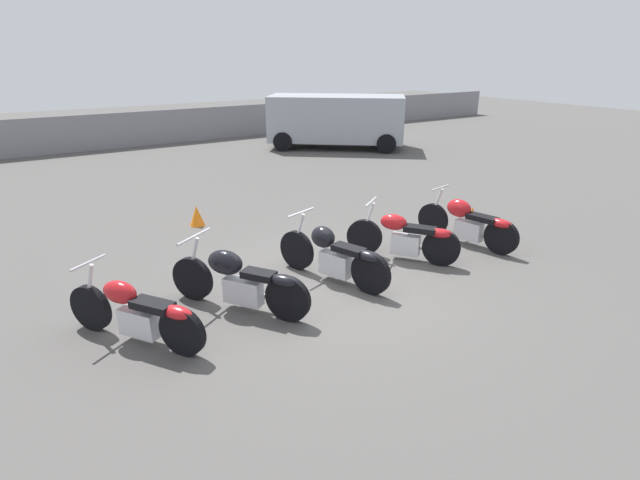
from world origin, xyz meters
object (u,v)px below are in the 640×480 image
motorcycle_slot_2 (334,255)px  parked_van (336,119)px  motorcycle_slot_1 (239,280)px  motorcycle_slot_3 (405,237)px  motorcycle_slot_0 (137,313)px  motorcycle_slot_4 (468,222)px  traffic_cone_far (197,216)px  traffic_cone_near (472,215)px

motorcycle_slot_2 → parked_van: parked_van is taller
motorcycle_slot_1 → motorcycle_slot_3: 3.21m
motorcycle_slot_0 → parked_van: size_ratio=0.36×
motorcycle_slot_2 → motorcycle_slot_3: 1.55m
motorcycle_slot_3 → motorcycle_slot_4: bearing=-37.4°
motorcycle_slot_2 → motorcycle_slot_3: size_ratio=1.21×
motorcycle_slot_2 → motorcycle_slot_4: bearing=-18.8°
traffic_cone_far → motorcycle_slot_0: bearing=-118.9°
motorcycle_slot_3 → traffic_cone_near: bearing=-18.7°
motorcycle_slot_3 → traffic_cone_near: size_ratio=4.89×
motorcycle_slot_2 → traffic_cone_near: (4.15, 0.79, -0.27)m
motorcycle_slot_4 → traffic_cone_far: motorcycle_slot_4 is taller
motorcycle_slot_1 → motorcycle_slot_4: (4.72, 0.04, -0.02)m
traffic_cone_far → motorcycle_slot_2: bearing=-76.9°
motorcycle_slot_2 → traffic_cone_near: bearing=-7.5°
traffic_cone_far → motorcycle_slot_1: bearing=-101.1°
motorcycle_slot_3 → traffic_cone_far: bearing=88.1°
motorcycle_slot_0 → parked_van: 14.03m
motorcycle_slot_0 → motorcycle_slot_1: motorcycle_slot_1 is taller
motorcycle_slot_3 → parked_van: 11.07m
motorcycle_slot_2 → motorcycle_slot_3: motorcycle_slot_2 is taller
traffic_cone_near → motorcycle_slot_4: bearing=-143.0°
parked_van → traffic_cone_far: size_ratio=11.94×
motorcycle_slot_1 → traffic_cone_far: size_ratio=4.51×
motorcycle_slot_0 → motorcycle_slot_2: 3.10m
parked_van → traffic_cone_near: 9.41m
motorcycle_slot_1 → motorcycle_slot_2: size_ratio=0.93×
motorcycle_slot_2 → motorcycle_slot_1: bearing=163.9°
motorcycle_slot_0 → motorcycle_slot_2: motorcycle_slot_2 is taller
motorcycle_slot_2 → traffic_cone_far: motorcycle_slot_2 is taller
parked_van → traffic_cone_near: (-2.63, -8.98, -0.91)m
motorcycle_slot_2 → traffic_cone_near: motorcycle_slot_2 is taller
motorcycle_slot_1 → traffic_cone_near: (5.81, 0.86, -0.28)m
motorcycle_slot_4 → parked_van: parked_van is taller
motorcycle_slot_4 → traffic_cone_far: bearing=123.7°
motorcycle_slot_1 → traffic_cone_far: (0.76, 3.90, -0.24)m
motorcycle_slot_4 → traffic_cone_far: 5.54m
motorcycle_slot_3 → traffic_cone_far: motorcycle_slot_3 is taller
motorcycle_slot_1 → motorcycle_slot_2: 1.66m
motorcycle_slot_0 → parked_van: parked_van is taller
motorcycle_slot_0 → traffic_cone_near: motorcycle_slot_0 is taller
motorcycle_slot_1 → traffic_cone_near: motorcycle_slot_1 is taller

